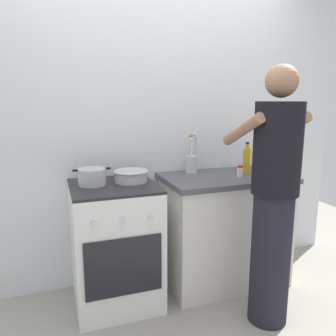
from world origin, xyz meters
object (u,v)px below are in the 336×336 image
(pot, at_px, (92,177))
(oil_bottle, at_px, (247,161))
(utensil_crock, at_px, (191,162))
(person, at_px, (274,199))
(spice_bottle, at_px, (240,171))
(stove_range, at_px, (115,244))
(mixing_bowl, at_px, (131,175))

(pot, height_order, oil_bottle, oil_bottle)
(utensil_crock, relative_size, oil_bottle, 1.28)
(oil_bottle, xyz_separation_m, person, (-0.15, -0.57, -0.15))
(spice_bottle, height_order, person, person)
(stove_range, relative_size, utensil_crock, 2.72)
(stove_range, xyz_separation_m, person, (0.93, -0.56, 0.41))
(spice_bottle, bearing_deg, stove_range, 175.62)
(stove_range, distance_m, spice_bottle, 1.10)
(stove_range, bearing_deg, spice_bottle, -4.38)
(pot, relative_size, person, 0.15)
(utensil_crock, distance_m, oil_bottle, 0.45)
(spice_bottle, xyz_separation_m, oil_bottle, (0.10, 0.08, 0.07))
(utensil_crock, bearing_deg, person, -72.09)
(utensil_crock, xyz_separation_m, person, (0.25, -0.77, -0.13))
(mixing_bowl, relative_size, utensil_crock, 0.78)
(utensil_crock, bearing_deg, spice_bottle, -43.82)
(pot, relative_size, spice_bottle, 2.87)
(stove_range, height_order, spice_bottle, spice_bottle)
(stove_range, height_order, person, person)
(oil_bottle, bearing_deg, stove_range, -179.84)
(spice_bottle, distance_m, oil_bottle, 0.15)
(stove_range, xyz_separation_m, spice_bottle, (0.98, -0.08, 0.49))
(mixing_bowl, height_order, person, person)
(spice_bottle, bearing_deg, pot, 173.93)
(stove_range, relative_size, pot, 3.44)
(oil_bottle, bearing_deg, pot, 178.09)
(spice_bottle, bearing_deg, person, -95.14)
(pot, xyz_separation_m, mixing_bowl, (0.28, 0.01, -0.01))
(person, bearing_deg, mixing_bowl, 142.28)
(mixing_bowl, xyz_separation_m, oil_bottle, (0.94, -0.05, 0.06))
(stove_range, xyz_separation_m, pot, (-0.14, 0.04, 0.51))
(stove_range, bearing_deg, person, -31.06)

